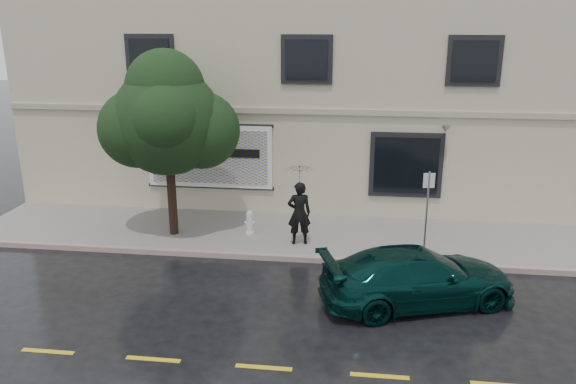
# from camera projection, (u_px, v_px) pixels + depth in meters

# --- Properties ---
(ground) EXTENTS (90.00, 90.00, 0.00)m
(ground) POSITION_uv_depth(u_px,v_px,m) (287.00, 285.00, 14.07)
(ground) COLOR black
(ground) RESTS_ON ground
(sidewalk) EXTENTS (20.00, 3.50, 0.15)m
(sidewalk) POSITION_uv_depth(u_px,v_px,m) (300.00, 235.00, 17.13)
(sidewalk) COLOR gray
(sidewalk) RESTS_ON ground
(curb) EXTENTS (20.00, 0.18, 0.16)m
(curb) POSITION_uv_depth(u_px,v_px,m) (293.00, 258.00, 15.47)
(curb) COLOR gray
(curb) RESTS_ON ground
(road_marking) EXTENTS (19.00, 0.12, 0.01)m
(road_marking) POSITION_uv_depth(u_px,v_px,m) (264.00, 367.00, 10.75)
(road_marking) COLOR gold
(road_marking) RESTS_ON ground
(building) EXTENTS (20.00, 8.12, 7.00)m
(building) POSITION_uv_depth(u_px,v_px,m) (316.00, 98.00, 21.56)
(building) COLOR #B9B595
(building) RESTS_ON ground
(billboard) EXTENTS (4.30, 0.16, 2.20)m
(billboard) POSITION_uv_depth(u_px,v_px,m) (209.00, 156.00, 18.50)
(billboard) COLOR white
(billboard) RESTS_ON ground
(car) EXTENTS (4.96, 3.37, 1.33)m
(car) POSITION_uv_depth(u_px,v_px,m) (418.00, 277.00, 13.03)
(car) COLOR #062927
(car) RESTS_ON ground
(pedestrian) EXTENTS (0.76, 0.58, 1.86)m
(pedestrian) POSITION_uv_depth(u_px,v_px,m) (299.00, 213.00, 16.05)
(pedestrian) COLOR black
(pedestrian) RESTS_ON sidewalk
(umbrella) EXTENTS (1.20, 1.20, 0.68)m
(umbrella) POSITION_uv_depth(u_px,v_px,m) (299.00, 170.00, 15.67)
(umbrella) COLOR black
(umbrella) RESTS_ON pedestrian
(street_tree) EXTENTS (3.13, 3.13, 5.01)m
(street_tree) POSITION_uv_depth(u_px,v_px,m) (167.00, 121.00, 16.07)
(street_tree) COLOR black
(street_tree) RESTS_ON sidewalk
(fire_hydrant) EXTENTS (0.30, 0.28, 0.74)m
(fire_hydrant) POSITION_uv_depth(u_px,v_px,m) (250.00, 223.00, 16.94)
(fire_hydrant) COLOR silver
(fire_hydrant) RESTS_ON sidewalk
(sign_pole) EXTENTS (0.30, 0.06, 2.47)m
(sign_pole) POSITION_uv_depth(u_px,v_px,m) (427.00, 207.00, 14.78)
(sign_pole) COLOR gray
(sign_pole) RESTS_ON sidewalk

